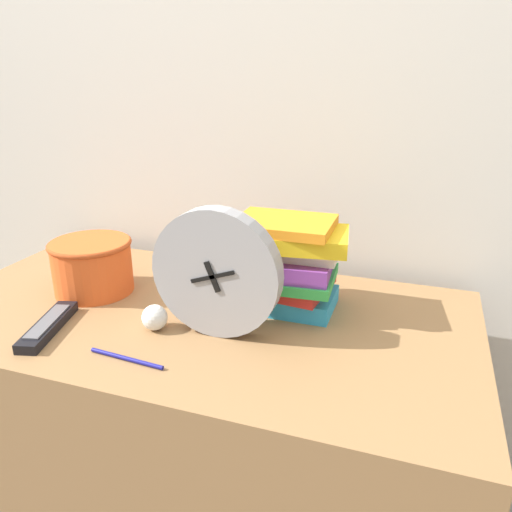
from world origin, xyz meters
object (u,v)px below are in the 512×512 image
object	(u,v)px
book_stack	(289,262)
pen	(126,359)
desk_clock	(216,273)
basket	(92,264)
tv_remote	(48,326)
crumpled_paper_ball	(155,317)

from	to	relation	value
book_stack	pen	distance (m)	0.39
desk_clock	basket	size ratio (longest dim) A/B	1.36
desk_clock	tv_remote	bearing A→B (deg)	-162.68
tv_remote	pen	bearing A→B (deg)	-12.14
book_stack	basket	xyz separation A→B (m)	(-0.46, -0.07, -0.04)
desk_clock	basket	bearing A→B (deg)	165.45
desk_clock	book_stack	world-z (taller)	desk_clock
book_stack	tv_remote	bearing A→B (deg)	-148.68
basket	crumpled_paper_ball	xyz separation A→B (m)	(0.23, -0.12, -0.04)
book_stack	tv_remote	xyz separation A→B (m)	(-0.43, -0.26, -0.10)
basket	tv_remote	size ratio (longest dim) A/B	0.96
crumpled_paper_ball	pen	size ratio (longest dim) A/B	0.34
basket	tv_remote	world-z (taller)	basket
desk_clock	crumpled_paper_ball	xyz separation A→B (m)	(-0.13, -0.03, -0.10)
basket	pen	xyz separation A→B (m)	(0.24, -0.24, -0.06)
tv_remote	pen	size ratio (longest dim) A/B	1.27
desk_clock	pen	bearing A→B (deg)	-128.38
desk_clock	pen	world-z (taller)	desk_clock
book_stack	pen	world-z (taller)	book_stack
book_stack	tv_remote	distance (m)	0.51
pen	desk_clock	bearing A→B (deg)	51.62
basket	tv_remote	distance (m)	0.21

